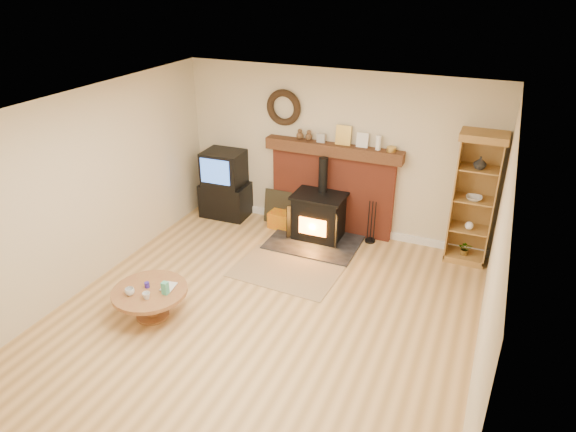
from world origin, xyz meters
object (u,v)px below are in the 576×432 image
at_px(curio_cabinet, 474,199).
at_px(tv_unit, 225,185).
at_px(wood_stove, 318,218).
at_px(coffee_table, 150,295).

bearing_deg(curio_cabinet, tv_unit, -178.76).
xyz_separation_m(wood_stove, coffee_table, (-1.18, -2.73, -0.05)).
xyz_separation_m(wood_stove, curio_cabinet, (2.23, 0.28, 0.61)).
bearing_deg(coffee_table, curio_cabinet, 41.41).
relative_size(curio_cabinet, coffee_table, 2.12).
bearing_deg(tv_unit, coffee_table, -78.48).
distance_m(wood_stove, tv_unit, 1.80).
xyz_separation_m(tv_unit, curio_cabinet, (4.01, 0.09, 0.42)).
xyz_separation_m(wood_stove, tv_unit, (-1.78, 0.19, 0.19)).
xyz_separation_m(curio_cabinet, coffee_table, (-3.41, -3.01, -0.66)).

